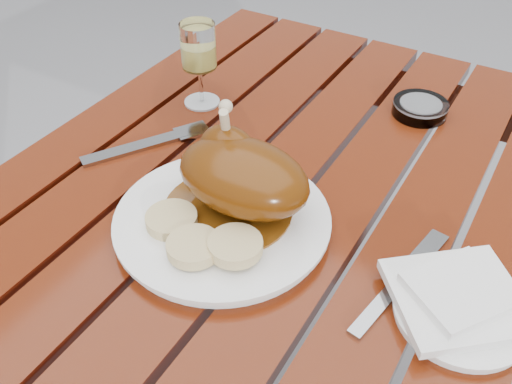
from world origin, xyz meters
TOP-DOWN VIEW (x-y plane):
  - table at (0.00, 0.00)m, footprint 0.80×1.20m
  - dinner_plate at (-0.01, -0.09)m, footprint 0.34×0.34m
  - roast_duck at (-0.00, -0.05)m, footprint 0.21×0.19m
  - bread_dumplings at (-0.01, -0.15)m, footprint 0.18×0.10m
  - wine_glass at (-0.23, 0.18)m, footprint 0.09×0.09m
  - side_plate at (0.33, -0.07)m, footprint 0.21×0.21m
  - napkin at (0.32, -0.06)m, footprint 0.21×0.21m
  - ashtray at (0.14, 0.35)m, footprint 0.11×0.11m
  - fork at (-0.23, 0.01)m, footprint 0.13×0.19m
  - knife at (0.24, -0.07)m, footprint 0.05×0.19m

SIDE VIEW (x-z plane):
  - table at x=0.00m, z-range 0.00..0.75m
  - knife at x=0.24m, z-range 0.75..0.76m
  - fork at x=-0.23m, z-range 0.75..0.76m
  - side_plate at x=0.33m, z-range 0.75..0.76m
  - dinner_plate at x=-0.01m, z-range 0.75..0.77m
  - ashtray at x=0.14m, z-range 0.75..0.77m
  - napkin at x=0.32m, z-range 0.76..0.78m
  - bread_dumplings at x=-0.01m, z-range 0.77..0.79m
  - roast_duck at x=0.00m, z-range 0.75..0.89m
  - wine_glass at x=-0.23m, z-range 0.75..0.91m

